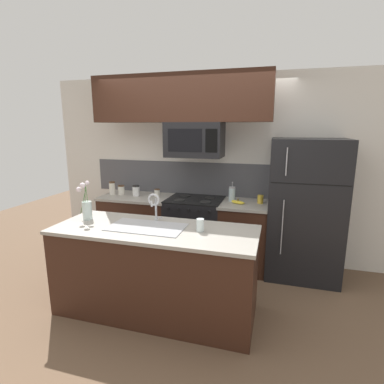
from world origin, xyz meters
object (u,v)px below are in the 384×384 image
object	(u,v)px
banana_bunch	(238,202)
flower_vase	(86,208)
microwave	(195,140)
storage_jar_short	(136,191)
drinking_glass	(200,225)
storage_jar_squat	(157,193)
sink_faucet	(154,203)
stove_range	(195,231)
french_press	(232,194)
coffee_tin	(260,199)
refrigerator	(305,209)
storage_jar_medium	(121,190)
storage_jar_tall	(112,188)

from	to	relation	value
banana_bunch	flower_vase	xyz separation A→B (m)	(-1.48, -1.13, 0.11)
microwave	flower_vase	distance (m)	1.62
storage_jar_short	drinking_glass	xyz separation A→B (m)	(1.28, -1.22, -0.01)
storage_jar_squat	sink_faucet	size ratio (longest dim) A/B	0.37
stove_range	storage_jar_short	world-z (taller)	storage_jar_short
french_press	drinking_glass	distance (m)	1.28
microwave	coffee_tin	distance (m)	1.16
refrigerator	storage_jar_medium	world-z (taller)	refrigerator
banana_bunch	drinking_glass	size ratio (longest dim) A/B	1.53
storage_jar_tall	storage_jar_short	size ratio (longest dim) A/B	1.27
french_press	coffee_tin	distance (m)	0.38
coffee_tin	drinking_glass	distance (m)	1.36
storage_jar_medium	banana_bunch	distance (m)	1.74
microwave	storage_jar_tall	world-z (taller)	microwave
storage_jar_tall	banana_bunch	size ratio (longest dim) A/B	1.01
flower_vase	storage_jar_medium	bearing A→B (deg)	101.96
coffee_tin	refrigerator	bearing A→B (deg)	-3.12
microwave	sink_faucet	bearing A→B (deg)	-98.61
refrigerator	storage_jar_squat	bearing A→B (deg)	179.63
storage_jar_squat	coffee_tin	xyz separation A→B (m)	(1.45, 0.02, -0.00)
sink_faucet	drinking_glass	world-z (taller)	sink_faucet
storage_jar_short	stove_range	bearing A→B (deg)	-0.09
storage_jar_tall	storage_jar_squat	bearing A→B (deg)	3.97
storage_jar_short	french_press	bearing A→B (deg)	2.42
storage_jar_medium	drinking_glass	bearing A→B (deg)	-38.96
microwave	storage_jar_short	size ratio (longest dim) A/B	4.89
french_press	storage_jar_medium	bearing A→B (deg)	-178.66
storage_jar_medium	french_press	bearing A→B (deg)	1.34
microwave	banana_bunch	world-z (taller)	microwave
microwave	storage_jar_squat	distance (m)	0.95
microwave	french_press	xyz separation A→B (m)	(0.50, 0.08, -0.72)
stove_range	french_press	size ratio (longest dim) A/B	3.48
microwave	storage_jar_medium	xyz separation A→B (m)	(-1.14, 0.04, -0.75)
storage_jar_tall	drinking_glass	distance (m)	2.05
storage_jar_short	coffee_tin	world-z (taller)	storage_jar_short
banana_bunch	french_press	xyz separation A→B (m)	(-0.10, 0.12, 0.08)
sink_faucet	storage_jar_short	bearing A→B (deg)	125.06
storage_jar_squat	sink_faucet	world-z (taller)	sink_faucet
coffee_tin	banana_bunch	bearing A→B (deg)	-158.48
sink_faucet	storage_jar_squat	bearing A→B (deg)	111.21
storage_jar_tall	drinking_glass	world-z (taller)	storage_jar_tall
storage_jar_tall	sink_faucet	size ratio (longest dim) A/B	0.63
storage_jar_tall	french_press	xyz separation A→B (m)	(1.77, 0.08, 0.00)
microwave	banana_bunch	xyz separation A→B (m)	(0.60, -0.04, -0.79)
refrigerator	sink_faucet	size ratio (longest dim) A/B	5.75
stove_range	storage_jar_short	xyz separation A→B (m)	(-0.89, 0.00, 0.52)
banana_bunch	storage_jar_squat	bearing A→B (deg)	175.46
storage_jar_short	sink_faucet	bearing A→B (deg)	-54.94
storage_jar_tall	storage_jar_short	world-z (taller)	storage_jar_tall
microwave	french_press	distance (m)	0.88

